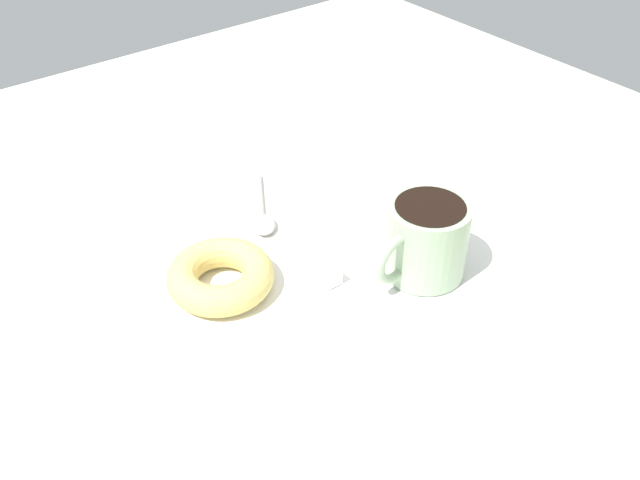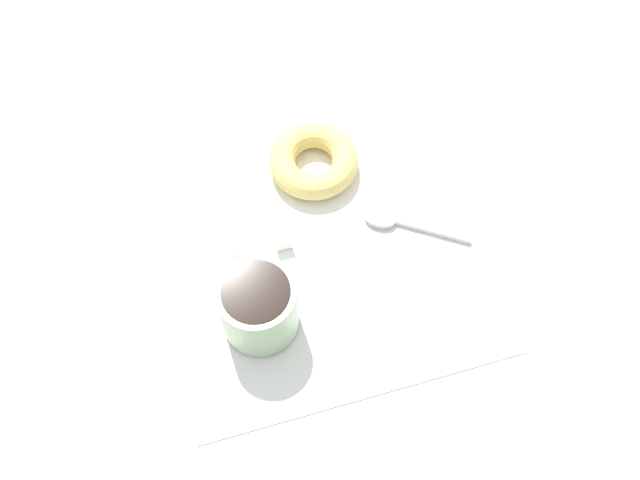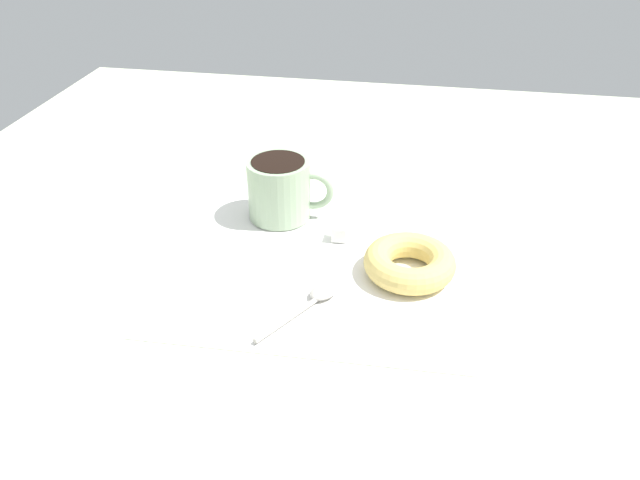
{
  "view_description": "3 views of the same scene",
  "coord_description": "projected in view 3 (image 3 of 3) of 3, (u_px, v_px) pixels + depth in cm",
  "views": [
    {
      "loc": [
        32.25,
        41.37,
        44.75
      ],
      "look_at": [
        -1.73,
        -2.05,
        2.3
      ],
      "focal_mm": 40.0,
      "sensor_mm": 36.0,
      "label": 1
    },
    {
      "loc": [
        -35.77,
        6.88,
        68.12
      ],
      "look_at": [
        -1.73,
        -2.05,
        2.3
      ],
      "focal_mm": 40.0,
      "sensor_mm": 36.0,
      "label": 2
    },
    {
      "loc": [
        8.58,
        -60.44,
        40.41
      ],
      "look_at": [
        -1.73,
        -2.05,
        2.3
      ],
      "focal_mm": 35.0,
      "sensor_mm": 36.0,
      "label": 3
    }
  ],
  "objects": [
    {
      "name": "ground_plane",
      "position": [
        337.0,
        256.0,
        0.74
      ],
      "size": [
        120.0,
        120.0,
        2.0
      ],
      "primitive_type": "cube",
      "color": "beige"
    },
    {
      "name": "spoon",
      "position": [
        317.0,
        298.0,
        0.64
      ],
      "size": [
        7.61,
        10.96,
        0.9
      ],
      "color": "#B7B2A8",
      "rests_on": "napkin"
    },
    {
      "name": "coffee_cup",
      "position": [
        281.0,
        188.0,
        0.77
      ],
      "size": [
        10.7,
        7.73,
        7.57
      ],
      "color": "#9EB793",
      "rests_on": "napkin"
    },
    {
      "name": "napkin",
      "position": [
        320.0,
        256.0,
        0.72
      ],
      "size": [
        34.4,
        34.4,
        0.3
      ],
      "primitive_type": "cube",
      "rotation": [
        0.0,
        0.0,
        0.02
      ],
      "color": "white",
      "rests_on": "ground_plane"
    },
    {
      "name": "sugar_cube",
      "position": [
        343.0,
        233.0,
        0.74
      ],
      "size": [
        1.77,
        1.77,
        1.77
      ],
      "primitive_type": "cube",
      "color": "white",
      "rests_on": "napkin"
    },
    {
      "name": "donut",
      "position": [
        410.0,
        262.0,
        0.68
      ],
      "size": [
        10.02,
        10.02,
        2.95
      ],
      "primitive_type": "torus",
      "color": "#E5C66B",
      "rests_on": "napkin"
    }
  ]
}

